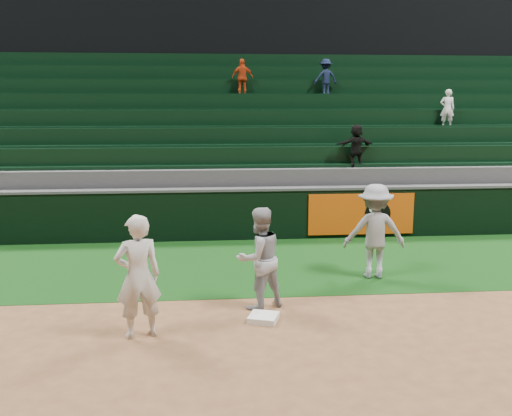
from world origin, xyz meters
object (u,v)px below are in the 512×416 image
Objects in this scene: first_base at (263,318)px; base_coach at (375,231)px; first_baseman at (138,276)px; baserunner at (259,258)px.

first_base is 0.24× the size of base_coach.
first_base is 0.24× the size of first_baseman.
base_coach is at bearing -166.68° from first_baseman.
baserunner is (-0.01, 0.58, 0.78)m from first_base.
first_baseman is at bearing -166.85° from first_base.
first_baseman is 4.76m from base_coach.
first_base is 0.25× the size of baserunner.
first_baseman is at bearing 35.72° from base_coach.
first_baseman is 1.07× the size of baserunner.
base_coach reaches higher than first_baseman.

